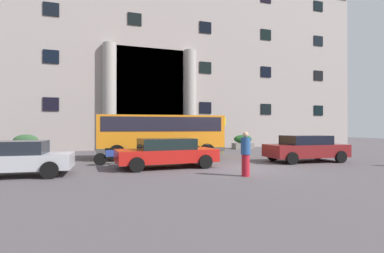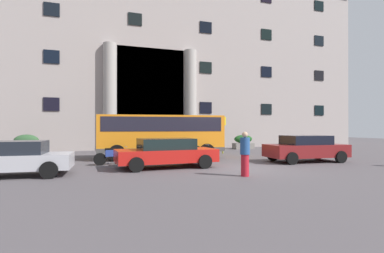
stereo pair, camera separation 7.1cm
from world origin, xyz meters
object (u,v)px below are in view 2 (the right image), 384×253
(hedge_planter_entrance_left, at_px, (210,140))
(hedge_planter_west, at_px, (26,145))
(white_taxi_kerbside, at_px, (13,158))
(motorcycle_near_kerb, at_px, (113,156))
(parked_compact_extra, at_px, (306,148))
(parked_sedan_second, at_px, (166,152))
(pedestrian_man_crossing, at_px, (245,154))
(orange_minibus, at_px, (161,132))
(bus_stop_sign, at_px, (223,131))
(hedge_planter_entrance_right, at_px, (155,143))
(hedge_planter_east, at_px, (243,142))
(scooter_by_planter, at_px, (197,153))

(hedge_planter_entrance_left, bearing_deg, hedge_planter_west, -178.71)
(white_taxi_kerbside, xyz_separation_m, motorcycle_near_kerb, (3.79, 2.36, -0.23))
(parked_compact_extra, xyz_separation_m, parked_sedan_second, (-7.58, 0.14, -0.03))
(hedge_planter_entrance_left, height_order, pedestrian_man_crossing, pedestrian_man_crossing)
(motorcycle_near_kerb, bearing_deg, parked_sedan_second, -44.27)
(white_taxi_kerbside, bearing_deg, orange_minibus, 38.47)
(orange_minibus, xyz_separation_m, white_taxi_kerbside, (-6.69, -4.67, -0.85))
(hedge_planter_entrance_left, xyz_separation_m, pedestrian_man_crossing, (-3.76, -12.72, 0.06))
(bus_stop_sign, relative_size, parked_sedan_second, 0.57)
(hedge_planter_entrance_right, bearing_deg, parked_compact_extra, -55.16)
(hedge_planter_west, bearing_deg, hedge_planter_east, 0.76)
(bus_stop_sign, xyz_separation_m, hedge_planter_east, (3.51, 3.47, -1.02))
(parked_compact_extra, distance_m, pedestrian_man_crossing, 6.21)
(hedge_planter_east, xyz_separation_m, parked_compact_extra, (-1.45, -9.51, 0.14))
(orange_minibus, relative_size, hedge_planter_entrance_left, 3.63)
(white_taxi_kerbside, bearing_deg, parked_compact_extra, 5.26)
(white_taxi_kerbside, bearing_deg, parked_sedan_second, 8.80)
(bus_stop_sign, xyz_separation_m, hedge_planter_entrance_right, (-4.24, 3.00, -0.91))
(orange_minibus, relative_size, motorcycle_near_kerb, 3.77)
(orange_minibus, height_order, parked_sedan_second, orange_minibus)
(parked_compact_extra, bearing_deg, hedge_planter_east, 85.52)
(hedge_planter_east, relative_size, hedge_planter_entrance_right, 1.21)
(white_taxi_kerbside, xyz_separation_m, pedestrian_man_crossing, (8.21, -2.72, 0.15))
(orange_minibus, distance_m, motorcycle_near_kerb, 3.86)
(motorcycle_near_kerb, bearing_deg, hedge_planter_west, 120.12)
(motorcycle_near_kerb, height_order, pedestrian_man_crossing, pedestrian_man_crossing)
(orange_minibus, bearing_deg, scooter_by_planter, -47.28)
(white_taxi_kerbside, xyz_separation_m, scooter_by_planter, (8.20, 2.62, -0.23))
(orange_minibus, height_order, hedge_planter_east, orange_minibus)
(parked_compact_extra, bearing_deg, hedge_planter_entrance_right, 129.06)
(orange_minibus, distance_m, pedestrian_man_crossing, 7.58)
(bus_stop_sign, xyz_separation_m, parked_sedan_second, (-5.53, -5.89, -0.91))
(bus_stop_sign, height_order, scooter_by_planter, bus_stop_sign)
(hedge_planter_west, xyz_separation_m, pedestrian_man_crossing, (9.55, -12.42, 0.18))
(hedge_planter_entrance_left, xyz_separation_m, parked_compact_extra, (1.60, -9.59, -0.05))
(white_taxi_kerbside, height_order, scooter_by_planter, white_taxi_kerbside)
(hedge_planter_west, relative_size, pedestrian_man_crossing, 0.96)
(hedge_planter_entrance_right, bearing_deg, motorcycle_near_kerb, -116.27)
(bus_stop_sign, height_order, motorcycle_near_kerb, bus_stop_sign)
(bus_stop_sign, distance_m, hedge_planter_west, 13.30)
(orange_minibus, height_order, hedge_planter_west, orange_minibus)
(bus_stop_sign, relative_size, motorcycle_near_kerb, 1.33)
(parked_sedan_second, relative_size, motorcycle_near_kerb, 2.33)
(hedge_planter_entrance_right, bearing_deg, hedge_planter_entrance_left, 6.79)
(hedge_planter_entrance_left, distance_m, pedestrian_man_crossing, 13.26)
(parked_sedan_second, bearing_deg, white_taxi_kerbside, -176.87)
(parked_sedan_second, bearing_deg, hedge_planter_entrance_right, 79.57)
(parked_sedan_second, distance_m, white_taxi_kerbside, 6.01)
(orange_minibus, height_order, white_taxi_kerbside, orange_minibus)
(hedge_planter_east, distance_m, pedestrian_man_crossing, 14.36)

